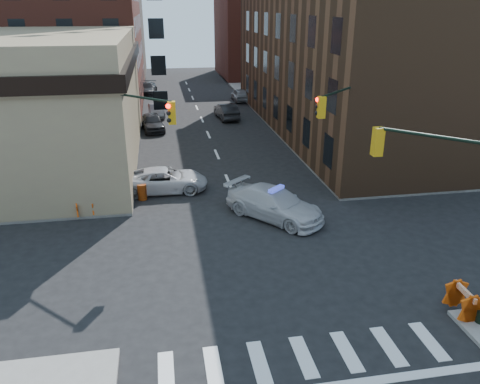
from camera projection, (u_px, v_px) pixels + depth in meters
name	position (u px, v px, depth m)	size (l,w,h in m)	color
ground	(260.00, 256.00, 21.64)	(140.00, 140.00, 0.00)	black
sidewalk_ne	(392.00, 102.00, 55.21)	(34.00, 54.50, 0.15)	gray
commercial_row_ne	(351.00, 50.00, 41.67)	(14.00, 34.00, 14.00)	#492F1D
filler_nw	(77.00, 24.00, 72.80)	(20.00, 18.00, 16.00)	brown
filler_ne	(270.00, 37.00, 74.65)	(16.00, 16.00, 12.00)	#5F281E
signal_pole_se	(471.00, 201.00, 15.83)	(5.40, 5.27, 8.00)	black
signal_pole_nw	(128.00, 140.00, 23.97)	(3.58, 3.67, 8.00)	black
signal_pole_ne	(344.00, 130.00, 25.84)	(3.67, 3.58, 8.00)	black
tree_ne_near	(280.00, 86.00, 45.30)	(3.00, 3.00, 4.85)	black
tree_ne_far	(262.00, 74.00, 52.62)	(3.00, 3.00, 4.85)	black
police_car	(275.00, 204.00, 25.19)	(2.31, 5.69, 1.65)	#BDBCC1
pickup	(164.00, 180.00, 28.88)	(2.45, 5.30, 1.47)	silver
parked_car_wnear	(153.00, 122.00, 42.86)	(1.84, 4.58, 1.56)	black
parked_car_wfar	(156.00, 110.00, 48.25)	(1.38, 3.97, 1.31)	gray
parked_car_wdeep	(148.00, 89.00, 60.18)	(2.09, 5.15, 1.50)	black
parked_car_enear	(226.00, 111.00, 47.26)	(1.66, 4.77, 1.57)	black
parked_car_efar	(240.00, 95.00, 56.03)	(1.78, 4.44, 1.51)	gray
pedestrian_a	(85.00, 199.00, 25.42)	(0.59, 0.39, 1.62)	black
pedestrian_b	(83.00, 195.00, 25.98)	(0.78, 0.60, 1.60)	black
pedestrian_c	(15.00, 187.00, 26.60)	(1.17, 0.49, 1.99)	#212832
barrel_road	(274.00, 203.00, 26.14)	(0.55, 0.55, 0.97)	orange
barrel_bank	(142.00, 192.00, 27.69)	(0.54, 0.54, 0.97)	orange
barricade_se_a	(463.00, 301.00, 17.20)	(1.38, 0.69, 1.03)	#E84F0A
barricade_nw_a	(90.00, 199.00, 26.37)	(1.29, 0.65, 0.97)	red
barricade_nw_b	(85.00, 208.00, 25.30)	(1.07, 0.53, 0.80)	orange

